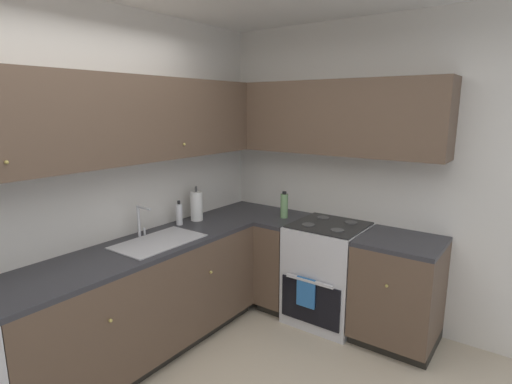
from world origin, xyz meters
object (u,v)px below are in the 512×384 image
Objects in this scene: oven_range at (328,272)px; oil_bottle at (284,205)px; soap_bottle at (179,214)px; paper_towel_roll at (197,206)px.

oven_range is 4.16× the size of oil_bottle.
oven_range is 1.42m from soap_bottle.
oil_bottle is at bearing -39.95° from soap_bottle.
paper_towel_roll is (0.20, -0.02, 0.04)m from soap_bottle.
soap_bottle is at bearing 140.05° from oil_bottle.
paper_towel_roll is at bearing 132.16° from oil_bottle.
oil_bottle is at bearing -47.84° from paper_towel_roll.
paper_towel_roll is at bearing -5.80° from soap_bottle.
oven_range is 3.17× the size of paper_towel_roll.
paper_towel_roll is 0.81m from oil_bottle.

